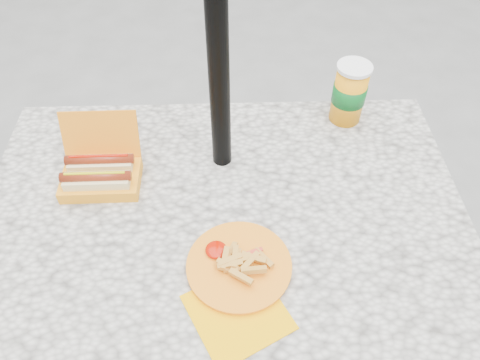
{
  "coord_description": "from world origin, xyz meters",
  "views": [
    {
      "loc": [
        0.02,
        -0.73,
        1.66
      ],
      "look_at": [
        0.04,
        0.04,
        0.8
      ],
      "focal_mm": 35.0,
      "sensor_mm": 36.0,
      "label": 1
    }
  ],
  "objects_px": {
    "umbrella_pole": "(218,46)",
    "fries_plate": "(238,268)",
    "soda_cup": "(349,93)",
    "hotdog_box": "(100,173)"
  },
  "relations": [
    {
      "from": "fries_plate",
      "to": "umbrella_pole",
      "type": "bearing_deg",
      "value": 95.38
    },
    {
      "from": "soda_cup",
      "to": "fries_plate",
      "type": "bearing_deg",
      "value": -122.87
    },
    {
      "from": "hotdog_box",
      "to": "fries_plate",
      "type": "distance_m",
      "value": 0.44
    },
    {
      "from": "umbrella_pole",
      "to": "soda_cup",
      "type": "height_order",
      "value": "umbrella_pole"
    },
    {
      "from": "fries_plate",
      "to": "soda_cup",
      "type": "xyz_separation_m",
      "value": [
        0.33,
        0.51,
        0.08
      ]
    },
    {
      "from": "hotdog_box",
      "to": "fries_plate",
      "type": "bearing_deg",
      "value": -39.2
    },
    {
      "from": "umbrella_pole",
      "to": "fries_plate",
      "type": "xyz_separation_m",
      "value": [
        0.03,
        -0.35,
        -0.34
      ]
    },
    {
      "from": "fries_plate",
      "to": "soda_cup",
      "type": "height_order",
      "value": "soda_cup"
    },
    {
      "from": "hotdog_box",
      "to": "soda_cup",
      "type": "xyz_separation_m",
      "value": [
        0.67,
        0.23,
        0.06
      ]
    },
    {
      "from": "umbrella_pole",
      "to": "fries_plate",
      "type": "bearing_deg",
      "value": -84.62
    }
  ]
}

